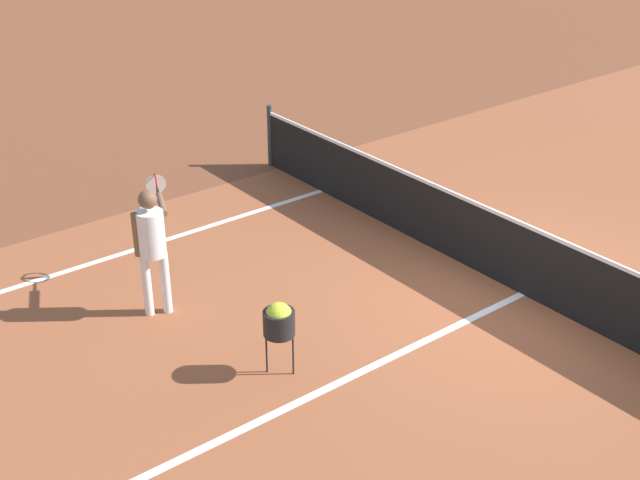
# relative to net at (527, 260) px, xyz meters

# --- Properties ---
(ground_plane) EXTENTS (60.00, 60.00, 0.00)m
(ground_plane) POSITION_rel_net_xyz_m (0.00, 0.00, -0.49)
(ground_plane) COLOR brown
(court_surface_inbounds) EXTENTS (10.62, 24.40, 0.00)m
(court_surface_inbounds) POSITION_rel_net_xyz_m (0.00, 0.00, -0.49)
(court_surface_inbounds) COLOR #9E5433
(court_surface_inbounds) RESTS_ON ground_plane
(line_center_service) EXTENTS (0.10, 6.40, 0.01)m
(line_center_service) POSITION_rel_net_xyz_m (0.00, -3.20, -0.49)
(line_center_service) COLOR white
(line_center_service) RESTS_ON ground_plane
(net) EXTENTS (11.15, 0.09, 1.07)m
(net) POSITION_rel_net_xyz_m (0.00, 0.00, 0.00)
(net) COLOR #33383D
(net) RESTS_ON ground_plane
(player_near) EXTENTS (1.06, 0.81, 1.62)m
(player_near) POSITION_rel_net_xyz_m (-2.46, -3.81, 0.51)
(player_near) COLOR white
(player_near) RESTS_ON ground_plane
(ball_hopper) EXTENTS (0.34, 0.34, 0.87)m
(ball_hopper) POSITION_rel_net_xyz_m (-0.53, -3.38, 0.18)
(ball_hopper) COLOR black
(ball_hopper) RESTS_ON ground_plane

